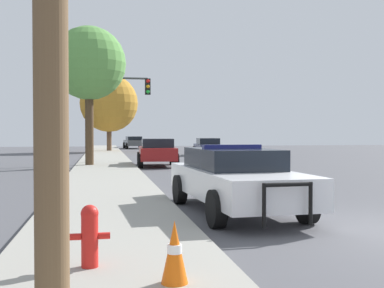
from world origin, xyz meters
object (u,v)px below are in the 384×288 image
at_px(police_car, 235,178).
at_px(car_background_distant, 134,142).
at_px(traffic_cone, 175,252).
at_px(car_background_oncoming, 208,146).
at_px(traffic_light, 115,101).
at_px(tree_sidewalk_mid, 89,64).
at_px(tree_sidewalk_far, 109,103).
at_px(fire_hydrant, 90,234).
at_px(car_background_midblock, 157,152).

bearing_deg(police_car, car_background_distant, -93.92).
bearing_deg(traffic_cone, car_background_oncoming, 76.87).
relative_size(traffic_light, car_background_distant, 1.10).
distance_m(tree_sidewalk_mid, traffic_cone, 20.54).
relative_size(tree_sidewalk_far, tree_sidewalk_mid, 0.99).
relative_size(fire_hydrant, tree_sidewalk_mid, 0.11).
bearing_deg(car_background_distant, traffic_light, -99.76).
relative_size(traffic_light, traffic_cone, 7.02).
distance_m(tree_sidewalk_far, tree_sidewalk_mid, 19.51).
bearing_deg(car_background_distant, car_background_midblock, -95.09).
bearing_deg(traffic_cone, car_background_midblock, 84.14).
bearing_deg(tree_sidewalk_mid, police_car, -76.39).
bearing_deg(car_background_distant, tree_sidewalk_far, -111.21).
bearing_deg(car_background_distant, traffic_cone, -97.06).
bearing_deg(traffic_light, car_background_midblock, -42.22).
distance_m(car_background_midblock, tree_sidewalk_mid, 5.68).
bearing_deg(traffic_light, car_background_oncoming, 51.46).
bearing_deg(police_car, fire_hydrant, 51.75).
bearing_deg(tree_sidewalk_mid, traffic_cone, -85.89).
relative_size(car_background_oncoming, tree_sidewalk_mid, 0.67).
xyz_separation_m(car_background_distant, traffic_cone, (-2.61, -48.35, -0.25)).
bearing_deg(tree_sidewalk_far, fire_hydrant, -91.11).
distance_m(car_background_oncoming, tree_sidewalk_far, 11.71).
distance_m(fire_hydrant, tree_sidewalk_mid, 19.68).
height_order(fire_hydrant, traffic_light, traffic_light).
bearing_deg(fire_hydrant, car_background_distant, 85.75).
xyz_separation_m(police_car, traffic_cone, (-2.13, -5.19, -0.29)).
height_order(car_background_distant, tree_sidewalk_far, tree_sidewalk_far).
height_order(fire_hydrant, car_background_distant, car_background_distant).
xyz_separation_m(traffic_light, car_background_oncoming, (7.33, 9.21, -2.82)).
height_order(fire_hydrant, traffic_cone, fire_hydrant).
bearing_deg(car_background_oncoming, car_background_midblock, 69.18).
distance_m(fire_hydrant, tree_sidewalk_far, 38.76).
height_order(traffic_light, tree_sidewalk_far, tree_sidewalk_far).
bearing_deg(police_car, car_background_midblock, -92.97).
bearing_deg(tree_sidewalk_far, car_background_oncoming, -47.92).
distance_m(car_background_midblock, car_background_distant, 28.36).
relative_size(fire_hydrant, car_background_distant, 0.17).
bearing_deg(fire_hydrant, car_background_oncoming, 74.88).
xyz_separation_m(traffic_light, car_background_distant, (2.68, 26.43, -2.81)).
bearing_deg(tree_sidewalk_mid, traffic_light, 55.86).
relative_size(car_background_midblock, tree_sidewalk_far, 0.57).
distance_m(car_background_oncoming, traffic_cone, 31.97).
xyz_separation_m(fire_hydrant, tree_sidewalk_mid, (-0.50, 19.10, 4.73)).
bearing_deg(traffic_cone, tree_sidewalk_mid, 94.11).
distance_m(fire_hydrant, car_background_oncoming, 31.40).
bearing_deg(police_car, car_background_oncoming, -104.47).
xyz_separation_m(police_car, car_background_oncoming, (5.13, 25.94, -0.05)).
height_order(tree_sidewalk_far, tree_sidewalk_mid, tree_sidewalk_mid).
distance_m(tree_sidewalk_far, traffic_cone, 39.57).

